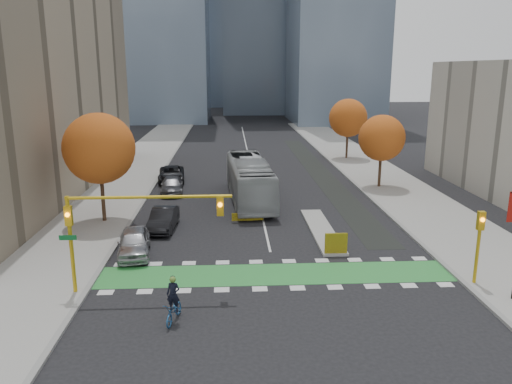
{
  "coord_description": "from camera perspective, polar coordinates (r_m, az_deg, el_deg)",
  "views": [
    {
      "loc": [
        -2.49,
        -24.6,
        11.26
      ],
      "look_at": [
        -0.71,
        8.75,
        3.0
      ],
      "focal_mm": 35.0,
      "sensor_mm": 36.0,
      "label": 1
    }
  ],
  "objects": [
    {
      "name": "traffic_signal_west",
      "position": [
        25.73,
        -15.15,
        -2.92
      ],
      "size": [
        8.53,
        0.56,
        5.2
      ],
      "color": "#BF9914",
      "rests_on": "ground"
    },
    {
      "name": "bus",
      "position": [
        43.43,
        -0.74,
        1.39
      ],
      "size": [
        3.97,
        13.53,
        3.72
      ],
      "primitive_type": "imported",
      "rotation": [
        0.0,
        0.0,
        0.06
      ],
      "color": "#9EA3A5",
      "rests_on": "ground"
    },
    {
      "name": "ground",
      "position": [
        27.17,
        2.52,
        -10.61
      ],
      "size": [
        300.0,
        300.0,
        0.0
      ],
      "primitive_type": "plane",
      "color": "black",
      "rests_on": "ground"
    },
    {
      "name": "sidewalk_east",
      "position": [
        48.68,
        16.21,
        0.04
      ],
      "size": [
        7.0,
        120.0,
        0.15
      ],
      "primitive_type": "cube",
      "color": "gray",
      "rests_on": "ground"
    },
    {
      "name": "bike_crossing",
      "position": [
        28.53,
        2.23,
        -9.35
      ],
      "size": [
        20.0,
        3.0,
        0.01
      ],
      "primitive_type": "cube",
      "color": "#2C8838",
      "rests_on": "ground"
    },
    {
      "name": "hazard_board",
      "position": [
        31.32,
        9.13,
        -5.81
      ],
      "size": [
        1.4,
        0.12,
        1.3
      ],
      "primitive_type": "cube",
      "color": "yellow",
      "rests_on": "median_island"
    },
    {
      "name": "parked_car_c",
      "position": [
        46.96,
        -9.59,
        0.72
      ],
      "size": [
        2.41,
        5.09,
        1.44
      ],
      "primitive_type": "imported",
      "rotation": [
        0.0,
        0.0,
        0.08
      ],
      "color": "#4A4A4F",
      "rests_on": "ground"
    },
    {
      "name": "tree_east_far",
      "position": [
        64.65,
        10.48,
        8.32
      ],
      "size": [
        4.8,
        4.8,
        7.65
      ],
      "color": "#332114",
      "rests_on": "ground"
    },
    {
      "name": "curb_west",
      "position": [
        46.59,
        -12.24,
        -0.32
      ],
      "size": [
        0.3,
        120.0,
        0.16
      ],
      "primitive_type": "cube",
      "color": "gray",
      "rests_on": "ground"
    },
    {
      "name": "curb_east",
      "position": [
        47.64,
        12.24,
        -0.01
      ],
      "size": [
        0.3,
        120.0,
        0.16
      ],
      "primitive_type": "cube",
      "color": "gray",
      "rests_on": "ground"
    },
    {
      "name": "centre_line",
      "position": [
        65.62,
        -0.83,
        4.01
      ],
      "size": [
        0.15,
        70.0,
        0.01
      ],
      "primitive_type": "cube",
      "color": "silver",
      "rests_on": "ground"
    },
    {
      "name": "tree_west",
      "position": [
        38.23,
        -17.48,
        4.76
      ],
      "size": [
        5.2,
        5.2,
        8.22
      ],
      "color": "#332114",
      "rests_on": "ground"
    },
    {
      "name": "parked_car_a",
      "position": [
        31.96,
        -13.76,
        -5.61
      ],
      "size": [
        2.54,
        4.96,
        1.62
      ],
      "primitive_type": "imported",
      "rotation": [
        0.0,
        0.0,
        0.14
      ],
      "color": "#9F9FA4",
      "rests_on": "ground"
    },
    {
      "name": "parked_car_b",
      "position": [
        36.47,
        -10.54,
        -3.06
      ],
      "size": [
        1.9,
        4.77,
        1.54
      ],
      "primitive_type": "imported",
      "rotation": [
        0.0,
        0.0,
        -0.06
      ],
      "color": "black",
      "rests_on": "ground"
    },
    {
      "name": "traffic_signal_east",
      "position": [
        28.66,
        24.15,
        -4.67
      ],
      "size": [
        0.35,
        0.43,
        4.1
      ],
      "color": "#BF9914",
      "rests_on": "ground"
    },
    {
      "name": "parked_car_d",
      "position": [
        51.87,
        -9.64,
        2.03
      ],
      "size": [
        3.04,
        5.76,
        1.54
      ],
      "primitive_type": "imported",
      "rotation": [
        0.0,
        0.0,
        0.09
      ],
      "color": "black",
      "rests_on": "ground"
    },
    {
      "name": "cyclist",
      "position": [
        23.61,
        -9.37,
        -12.78
      ],
      "size": [
        1.07,
        2.01,
        2.2
      ],
      "rotation": [
        0.0,
        0.0,
        -0.22
      ],
      "color": "navy",
      "rests_on": "ground"
    },
    {
      "name": "tree_east_near",
      "position": [
        49.21,
        14.18,
        6.0
      ],
      "size": [
        4.4,
        4.4,
        7.08
      ],
      "color": "#332114",
      "rests_on": "ground"
    },
    {
      "name": "median_island",
      "position": [
        36.0,
        7.51,
        -4.33
      ],
      "size": [
        1.6,
        10.0,
        0.16
      ],
      "primitive_type": "cube",
      "color": "gray",
      "rests_on": "ground"
    },
    {
      "name": "sidewalk_west",
      "position": [
        47.28,
        -16.43,
        -0.37
      ],
      "size": [
        7.0,
        120.0,
        0.15
      ],
      "primitive_type": "cube",
      "color": "gray",
      "rests_on": "ground"
    },
    {
      "name": "bike_lane_paint",
      "position": [
        56.63,
        7.18,
        2.32
      ],
      "size": [
        2.5,
        50.0,
        0.01
      ],
      "primitive_type": "cube",
      "color": "black",
      "rests_on": "ground"
    }
  ]
}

